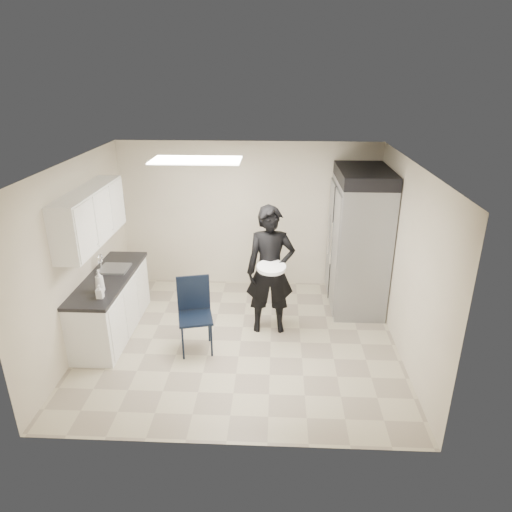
{
  "coord_description": "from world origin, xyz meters",
  "views": [
    {
      "loc": [
        0.49,
        -5.71,
        3.7
      ],
      "look_at": [
        0.22,
        0.2,
        1.27
      ],
      "focal_mm": 32.0,
      "sensor_mm": 36.0,
      "label": 1
    }
  ],
  "objects_px": {
    "lower_counter": "(111,306)",
    "folding_chair": "(195,318)",
    "man_tuxedo": "(270,271)",
    "commercial_fridge": "(358,245)"
  },
  "relations": [
    {
      "from": "lower_counter",
      "to": "folding_chair",
      "type": "distance_m",
      "value": 1.42
    },
    {
      "from": "commercial_fridge",
      "to": "folding_chair",
      "type": "height_order",
      "value": "commercial_fridge"
    },
    {
      "from": "lower_counter",
      "to": "commercial_fridge",
      "type": "distance_m",
      "value": 3.98
    },
    {
      "from": "lower_counter",
      "to": "man_tuxedo",
      "type": "distance_m",
      "value": 2.43
    },
    {
      "from": "lower_counter",
      "to": "folding_chair",
      "type": "height_order",
      "value": "folding_chair"
    },
    {
      "from": "lower_counter",
      "to": "man_tuxedo",
      "type": "xyz_separation_m",
      "value": [
        2.37,
        0.17,
        0.54
      ]
    },
    {
      "from": "commercial_fridge",
      "to": "man_tuxedo",
      "type": "distance_m",
      "value": 1.68
    },
    {
      "from": "man_tuxedo",
      "to": "commercial_fridge",
      "type": "bearing_deg",
      "value": 28.67
    },
    {
      "from": "lower_counter",
      "to": "man_tuxedo",
      "type": "height_order",
      "value": "man_tuxedo"
    },
    {
      "from": "commercial_fridge",
      "to": "man_tuxedo",
      "type": "relative_size",
      "value": 1.08
    }
  ]
}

